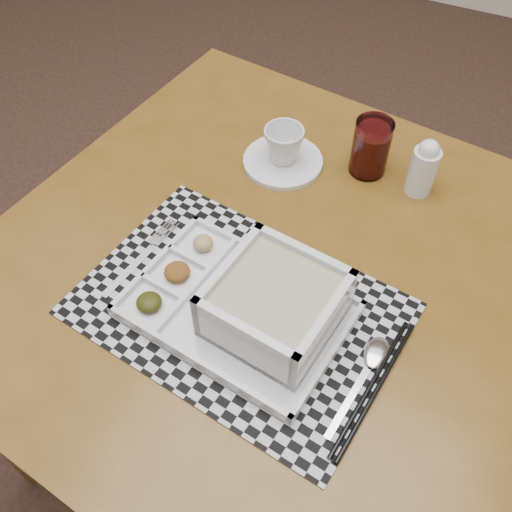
# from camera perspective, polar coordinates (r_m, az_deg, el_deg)

# --- Properties ---
(floor) EXTENTS (5.00, 5.00, 0.00)m
(floor) POSITION_cam_1_polar(r_m,az_deg,el_deg) (1.74, -24.15, -10.18)
(floor) COLOR black
(floor) RESTS_ON ground
(dining_table) EXTENTS (1.03, 1.03, 0.69)m
(dining_table) POSITION_cam_1_polar(r_m,az_deg,el_deg) (0.98, 1.88, -3.20)
(dining_table) COLOR #51340E
(dining_table) RESTS_ON ground
(placemat) EXTENTS (0.52, 0.39, 0.00)m
(placemat) POSITION_cam_1_polar(r_m,az_deg,el_deg) (0.87, -1.71, -5.29)
(placemat) COLOR #AFAEB7
(placemat) RESTS_ON dining_table
(serving_tray) EXTENTS (0.35, 0.26, 0.10)m
(serving_tray) POSITION_cam_1_polar(r_m,az_deg,el_deg) (0.83, 0.70, -5.02)
(serving_tray) COLOR silver
(serving_tray) RESTS_ON placemat
(fork) EXTENTS (0.04, 0.19, 0.00)m
(fork) POSITION_cam_1_polar(r_m,az_deg,el_deg) (0.95, -11.35, 0.11)
(fork) COLOR silver
(fork) RESTS_ON placemat
(spoon) EXTENTS (0.04, 0.18, 0.01)m
(spoon) POSITION_cam_1_polar(r_m,az_deg,el_deg) (0.84, 11.59, -10.14)
(spoon) COLOR silver
(spoon) RESTS_ON placemat
(chopsticks) EXTENTS (0.05, 0.24, 0.01)m
(chopsticks) POSITION_cam_1_polar(r_m,az_deg,el_deg) (0.82, 11.70, -12.75)
(chopsticks) COLOR black
(chopsticks) RESTS_ON placemat
(saucer) EXTENTS (0.15, 0.15, 0.01)m
(saucer) POSITION_cam_1_polar(r_m,az_deg,el_deg) (1.09, 2.70, 9.43)
(saucer) COLOR silver
(saucer) RESTS_ON dining_table
(cup) EXTENTS (0.09, 0.09, 0.07)m
(cup) POSITION_cam_1_polar(r_m,az_deg,el_deg) (1.06, 2.78, 11.03)
(cup) COLOR silver
(cup) RESTS_ON saucer
(juice_glass) EXTENTS (0.07, 0.07, 0.11)m
(juice_glass) POSITION_cam_1_polar(r_m,az_deg,el_deg) (1.06, 11.38, 10.44)
(juice_glass) COLOR white
(juice_glass) RESTS_ON dining_table
(creamer_bottle) EXTENTS (0.05, 0.05, 0.11)m
(creamer_bottle) POSITION_cam_1_polar(r_m,az_deg,el_deg) (1.04, 16.41, 8.47)
(creamer_bottle) COLOR silver
(creamer_bottle) RESTS_ON dining_table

